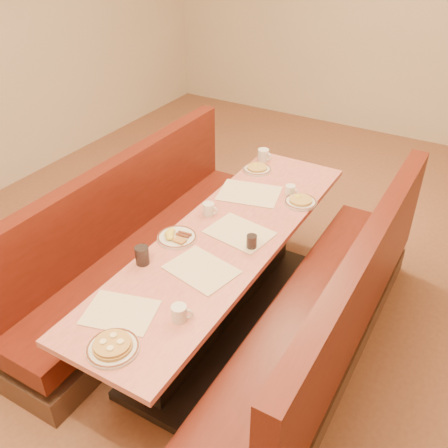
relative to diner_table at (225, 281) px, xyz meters
The scene contains 19 objects.
ground 0.37m from the diner_table, ahead, with size 8.00×8.00×0.00m, color #9E6647.
room_envelope 1.56m from the diner_table, ahead, with size 6.04×8.04×2.82m.
diner_table is the anchor object (origin of this frame).
booth_left 0.73m from the diner_table, behind, with size 0.55×2.50×1.05m.
booth_right 0.73m from the diner_table, ahead, with size 0.55×2.50×1.05m.
placemat_near_left 0.97m from the diner_table, 97.71° to the right, with size 0.36×0.27×0.00m, color #FDE5C6.
placemat_near_right 0.53m from the diner_table, 81.60° to the right, with size 0.39×0.29×0.00m, color #FDE5C6.
placemat_far_left 0.68m from the diner_table, 102.17° to the left, with size 0.43×0.32×0.00m, color #FDE5C6.
placemat_far_right 0.39m from the diner_table, 49.53° to the left, with size 0.40×0.30×0.00m, color #FDE5C6.
pancake_plate 1.17m from the diner_table, 89.24° to the right, with size 0.26×0.26×0.06m.
eggs_plate 0.50m from the diner_table, 144.06° to the right, with size 0.25×0.25×0.05m.
extra_plate_mid 0.78m from the diner_table, 67.46° to the left, with size 0.23×0.23×0.05m.
extra_plate_far 1.02m from the diner_table, 104.66° to the left, with size 0.23×0.23×0.05m.
coffee_mug_a 0.89m from the diner_table, 76.99° to the right, with size 0.11×0.08×0.09m.
coffee_mug_b 0.50m from the diner_table, 143.30° to the left, with size 0.11×0.08×0.08m.
coffee_mug_c 0.82m from the diner_table, 77.77° to the left, with size 0.10×0.07×0.08m.
coffee_mug_d 1.21m from the diner_table, 104.03° to the left, with size 0.13×0.09×0.10m.
soda_tumbler_near 0.71m from the diner_table, 119.68° to the right, with size 0.08×0.08×0.11m.
soda_tumbler_mid 0.47m from the diner_table, ahead, with size 0.07×0.07×0.09m.
Camera 1 is at (1.31, -2.27, 2.57)m, focal length 40.00 mm.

